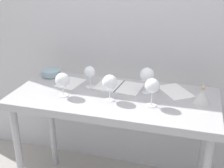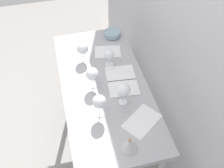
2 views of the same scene
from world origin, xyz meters
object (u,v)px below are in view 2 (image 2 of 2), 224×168
wine_glass_far_right (124,90)px  wine_glass_near_left (82,49)px  open_notebook (122,80)px  decanter_funnel (130,144)px  tasting_bowl (112,34)px  wine_glass_far_left (109,54)px  tasting_sheet_upper (108,52)px  tasting_sheet_lower (142,121)px  wine_glass_near_right (99,102)px  wine_glass_near_center (92,74)px

wine_glass_far_right → wine_glass_near_left: 0.57m
open_notebook → decanter_funnel: decanter_funnel is taller
wine_glass_far_right → decanter_funnel: wine_glass_far_right is taller
tasting_bowl → wine_glass_far_left: bearing=-17.8°
tasting_sheet_upper → tasting_sheet_lower: size_ratio=0.86×
wine_glass_near_right → wine_glass_near_left: wine_glass_near_right is taller
tasting_sheet_lower → wine_glass_near_center: bearing=177.6°
wine_glass_near_left → tasting_sheet_upper: bearing=101.0°
tasting_bowl → wine_glass_near_center: bearing=-27.3°
wine_glass_far_right → tasting_bowl: (-0.78, 0.11, -0.10)m
wine_glass_far_left → wine_glass_near_right: bearing=-20.8°
wine_glass_near_center → open_notebook: (0.00, 0.23, -0.12)m
wine_glass_far_right → wine_glass_far_left: bearing=-179.4°
wine_glass_near_left → tasting_sheet_lower: bearing=21.2°
wine_glass_near_center → tasting_sheet_upper: size_ratio=0.79×
wine_glass_far_left → wine_glass_near_center: 0.27m
wine_glass_near_right → tasting_bowl: (-0.85, 0.30, -0.10)m
tasting_sheet_upper → tasting_sheet_lower: same height
wine_glass_far_left → decanter_funnel: wine_glass_far_left is taller
wine_glass_far_right → open_notebook: size_ratio=0.53×
wine_glass_far_right → open_notebook: 0.25m
wine_glass_far_left → wine_glass_near_left: bearing=-122.0°
wine_glass_far_left → tasting_sheet_lower: bearing=8.1°
wine_glass_near_left → open_notebook: 0.42m
wine_glass_near_center → wine_glass_near_right: bearing=-0.9°
open_notebook → tasting_sheet_lower: size_ratio=1.34×
tasting_sheet_upper → tasting_bowl: 0.23m
wine_glass_near_right → wine_glass_far_right: bearing=109.0°
wine_glass_near_right → wine_glass_near_left: (-0.60, -0.02, -0.02)m
wine_glass_far_left → open_notebook: size_ratio=0.45×
open_notebook → tasting_sheet_upper: (-0.37, -0.03, -0.00)m
wine_glass_near_center → wine_glass_near_left: wine_glass_near_center is taller
wine_glass_far_left → wine_glass_near_left: (-0.12, -0.20, 0.00)m
open_notebook → decanter_funnel: (0.58, -0.11, 0.05)m
wine_glass_far_right → wine_glass_near_right: wine_glass_far_right is taller
tasting_sheet_upper → tasting_sheet_lower: (0.77, 0.06, 0.00)m
wine_glass_far_right → open_notebook: wine_glass_far_right is taller
decanter_funnel → open_notebook: bearing=169.2°
wine_glass_far_left → tasting_sheet_upper: bearing=171.5°
wine_glass_near_right → wine_glass_near_center: size_ratio=1.04×
wine_glass_near_right → open_notebook: 0.38m
open_notebook → tasting_sheet_lower: (0.40, 0.03, -0.00)m
open_notebook → wine_glass_near_center: bearing=-85.1°
wine_glass_near_center → open_notebook: wine_glass_near_center is taller
open_notebook → tasting_sheet_upper: 0.37m
open_notebook → decanter_funnel: 0.59m
open_notebook → tasting_bowl: (-0.57, 0.07, 0.03)m
wine_glass_near_center → tasting_bowl: 0.65m
decanter_funnel → wine_glass_near_center: bearing=-168.5°
wine_glass_near_center → tasting_bowl: (-0.57, 0.29, -0.09)m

